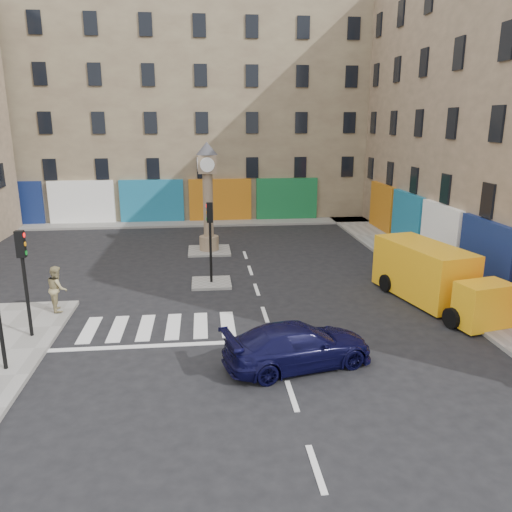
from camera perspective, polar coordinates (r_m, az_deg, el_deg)
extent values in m
plane|color=black|center=(16.01, 2.83, -12.02)|extent=(120.00, 120.00, 0.00)
cube|color=gray|center=(27.42, 17.75, -0.88)|extent=(2.60, 30.00, 0.15)
cube|color=gray|center=(37.01, -8.67, 3.72)|extent=(32.00, 2.40, 0.15)
cube|color=gray|center=(23.22, -5.12, -3.09)|extent=(1.80, 1.80, 0.12)
cube|color=gray|center=(28.98, -5.36, 0.61)|extent=(2.40, 2.40, 0.12)
cube|color=gray|center=(42.11, -8.82, 16.61)|extent=(32.00, 10.00, 17.00)
cylinder|color=black|center=(16.51, -27.23, -7.02)|extent=(0.12, 0.12, 2.80)
cylinder|color=black|center=(18.62, -24.68, -4.29)|extent=(0.12, 0.12, 2.80)
cube|color=black|center=(18.14, -25.32, 1.24)|extent=(0.28, 0.22, 0.90)
cylinder|color=black|center=(22.81, -5.20, 0.39)|extent=(0.12, 0.12, 2.80)
cube|color=black|center=(22.41, -5.31, 4.97)|extent=(0.28, 0.22, 0.90)
cylinder|color=#9C8166|center=(28.87, -5.38, 1.49)|extent=(1.10, 1.10, 0.80)
cylinder|color=#9C8166|center=(28.43, -5.49, 5.80)|extent=(0.56, 0.56, 3.60)
cube|color=#9C8166|center=(28.15, -5.61, 10.43)|extent=(1.00, 1.00, 1.00)
cylinder|color=white|center=(27.64, -5.60, 10.34)|extent=(0.80, 0.06, 0.80)
cone|color=#333338|center=(28.10, -5.66, 12.15)|extent=(1.20, 1.20, 0.70)
imported|color=black|center=(15.55, 4.85, -10.15)|extent=(4.97, 2.95, 1.35)
cube|color=#FFB115|center=(22.20, 18.53, -1.57)|extent=(2.91, 4.98, 2.24)
cube|color=#FFB115|center=(19.77, 24.51, -5.11)|extent=(2.06, 1.54, 1.65)
cube|color=black|center=(19.61, 24.73, -4.08)|extent=(1.80, 1.21, 0.68)
cylinder|color=black|center=(19.59, 21.46, -6.63)|extent=(0.41, 0.81, 0.78)
cylinder|color=black|center=(20.85, 25.61, -5.78)|extent=(0.41, 0.81, 0.78)
cylinder|color=black|center=(22.80, 14.65, -3.02)|extent=(0.41, 0.81, 0.78)
cylinder|color=black|center=(23.89, 18.57, -2.49)|extent=(0.41, 0.81, 0.78)
imported|color=tan|center=(20.83, -21.76, -3.45)|extent=(0.93, 1.05, 1.79)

